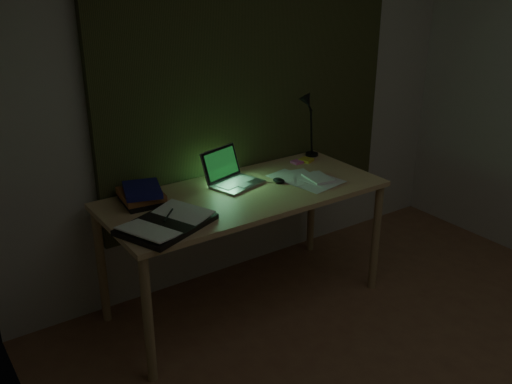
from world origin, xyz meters
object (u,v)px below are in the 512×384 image
(book_stack, at_px, (142,194))
(loose_papers, at_px, (311,179))
(open_textbook, at_px, (166,223))
(desk, at_px, (245,249))
(desk_lamp, at_px, (313,122))
(laptop, at_px, (237,169))

(book_stack, distance_m, loose_papers, 1.06)
(open_textbook, relative_size, loose_papers, 1.43)
(desk, xyz_separation_m, book_stack, (-0.57, 0.19, 0.44))
(book_stack, relative_size, desk_lamp, 0.55)
(desk, distance_m, loose_papers, 0.61)
(laptop, height_order, loose_papers, laptop)
(desk, xyz_separation_m, desk_lamp, (0.77, 0.30, 0.63))
(laptop, bearing_deg, book_stack, 155.85)
(book_stack, height_order, loose_papers, book_stack)
(desk, xyz_separation_m, laptop, (0.02, 0.12, 0.50))
(book_stack, bearing_deg, open_textbook, -94.67)
(open_textbook, xyz_separation_m, desk_lamp, (1.37, 0.47, 0.22))
(desk, height_order, open_textbook, open_textbook)
(desk_lamp, bearing_deg, open_textbook, -169.46)
(book_stack, bearing_deg, laptop, -7.56)
(book_stack, bearing_deg, desk_lamp, 4.48)
(desk, bearing_deg, open_textbook, -164.33)
(loose_papers, bearing_deg, desk_lamp, 49.44)
(open_textbook, height_order, loose_papers, open_textbook)
(laptop, distance_m, book_stack, 0.60)
(open_textbook, distance_m, book_stack, 0.37)
(desk, height_order, loose_papers, loose_papers)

